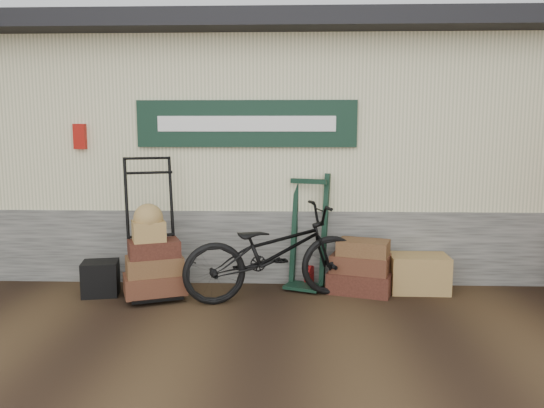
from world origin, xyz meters
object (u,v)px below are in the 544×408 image
at_px(suitcase_stack, 360,266).
at_px(bicycle, 274,247).
at_px(green_barrow, 308,231).
at_px(wicker_hamper, 419,273).
at_px(porter_trolley, 151,226).
at_px(black_trunk, 101,278).

height_order(suitcase_stack, bicycle, bicycle).
distance_m(green_barrow, bicycle, 0.61).
relative_size(suitcase_stack, wicker_hamper, 1.07).
bearing_deg(porter_trolley, green_barrow, -9.98).
bearing_deg(black_trunk, suitcase_stack, 3.98).
distance_m(green_barrow, wicker_hamper, 1.38).
bearing_deg(black_trunk, wicker_hamper, 4.25).
relative_size(green_barrow, bicycle, 0.67).
bearing_deg(green_barrow, suitcase_stack, 4.91).
bearing_deg(wicker_hamper, porter_trolley, -175.34).
xyz_separation_m(porter_trolley, bicycle, (1.38, -0.09, -0.21)).
distance_m(wicker_hamper, black_trunk, 3.68).
height_order(black_trunk, bicycle, bicycle).
distance_m(green_barrow, black_trunk, 2.46).
height_order(wicker_hamper, black_trunk, wicker_hamper).
xyz_separation_m(black_trunk, bicycle, (1.98, -0.07, 0.39)).
bearing_deg(green_barrow, bicycle, -109.14).
distance_m(porter_trolley, suitcase_stack, 2.44).
relative_size(green_barrow, black_trunk, 3.47).
height_order(porter_trolley, black_trunk, porter_trolley).
relative_size(green_barrow, suitcase_stack, 1.92).
relative_size(porter_trolley, wicker_hamper, 2.42).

